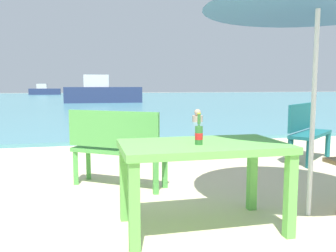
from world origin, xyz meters
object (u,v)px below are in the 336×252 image
object	(u,v)px
bench_green_left	(116,144)
boat_tanker	(102,93)
picnic_table_green	(203,155)
boat_fishing_trawler	(44,91)
swimmer_person	(197,117)
beer_bottle_amber	(199,133)
bench_teal_center	(307,128)

from	to	relation	value
bench_green_left	boat_tanker	bearing A→B (deg)	87.95
picnic_table_green	boat_fishing_trawler	distance (m)	44.95
picnic_table_green	swimmer_person	bearing A→B (deg)	72.41
beer_bottle_amber	bench_teal_center	distance (m)	3.56
swimmer_person	picnic_table_green	bearing A→B (deg)	-107.59
beer_bottle_amber	bench_green_left	size ratio (longest dim) A/B	0.22
picnic_table_green	swimmer_person	world-z (taller)	picnic_table_green
beer_bottle_amber	bench_green_left	world-z (taller)	beer_bottle_amber
bench_green_left	swimmer_person	world-z (taller)	bench_green_left
bench_teal_center	boat_fishing_trawler	bearing A→B (deg)	101.69
picnic_table_green	bench_green_left	bearing A→B (deg)	113.67
picnic_table_green	bench_teal_center	world-z (taller)	bench_teal_center
beer_bottle_amber	boat_tanker	bearing A→B (deg)	89.56
picnic_table_green	bench_green_left	world-z (taller)	bench_green_left
beer_bottle_amber	picnic_table_green	bearing A→B (deg)	51.02
bench_green_left	swimmer_person	xyz separation A→B (m)	(3.15, 6.57, -0.30)
bench_teal_center	picnic_table_green	bearing A→B (deg)	-138.61
beer_bottle_amber	bench_teal_center	bearing A→B (deg)	41.66
bench_green_left	swimmer_person	size ratio (longest dim) A/B	2.91
bench_green_left	picnic_table_green	bearing A→B (deg)	-66.33
bench_green_left	boat_tanker	distance (m)	20.33
bench_teal_center	bench_green_left	distance (m)	3.32
bench_teal_center	boat_tanker	xyz separation A→B (m)	(-2.48, 19.45, 0.22)
beer_bottle_amber	boat_tanker	xyz separation A→B (m)	(0.17, 21.81, -0.09)
boat_fishing_trawler	swimmer_person	bearing A→B (deg)	-76.63
bench_teal_center	swimmer_person	bearing A→B (deg)	90.57
boat_fishing_trawler	boat_tanker	xyz separation A→B (m)	(6.26, -22.80, 0.18)
beer_bottle_amber	boat_fishing_trawler	xyz separation A→B (m)	(-6.09, 44.61, -0.28)
beer_bottle_amber	bench_teal_center	size ratio (longest dim) A/B	0.23
picnic_table_green	bench_teal_center	size ratio (longest dim) A/B	1.21
picnic_table_green	bench_teal_center	bearing A→B (deg)	41.39
beer_bottle_amber	boat_tanker	distance (m)	21.81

